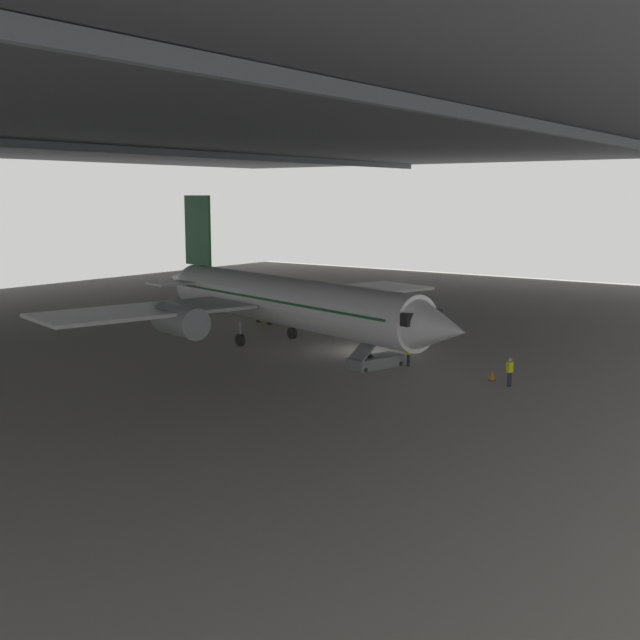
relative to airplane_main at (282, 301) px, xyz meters
name	(u,v)px	position (x,y,z in m)	size (l,w,h in m)	color
ground_plane	(368,350)	(2.33, -5.97, -3.34)	(110.00, 110.00, 0.00)	gray
hangar_structure	(221,128)	(2.25, 7.80, 12.68)	(121.00, 99.00, 16.66)	#4C4F54
airplane_main	(282,301)	(0.00, 0.00, 0.00)	(33.37, 33.87, 10.85)	white
boarding_stairs	(376,356)	(-1.96, -9.36, -2.62)	(4.29, 2.41, 4.53)	slate
crew_worker_near_nose	(510,370)	(-1.89, -18.32, -2.37)	(0.53, 0.32, 1.69)	#232838
crew_worker_by_stairs	(409,353)	(-0.55, -10.89, -2.44)	(0.38, 0.48, 1.58)	#232838
traffic_cone_orange	(492,376)	(-1.06, -16.88, -3.04)	(0.36, 0.36, 0.60)	black
baggage_tug	(269,317)	(7.45, 7.48, -2.81)	(1.73, 2.42, 0.90)	yellow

